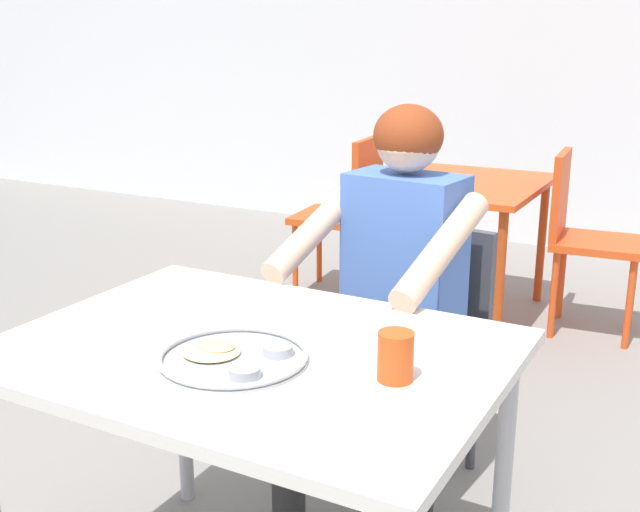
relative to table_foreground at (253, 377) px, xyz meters
name	(u,v)px	position (x,y,z in m)	size (l,w,h in m)	color
table_foreground	(253,377)	(0.00, 0.00, 0.00)	(1.11, 0.82, 0.75)	silver
thali_tray	(234,356)	(0.01, -0.09, 0.09)	(0.32, 0.32, 0.03)	#B7BABF
drinking_cup	(396,355)	(0.35, -0.01, 0.13)	(0.07, 0.07, 0.10)	#D84C19
chair_foreground	(419,330)	(0.06, 0.88, -0.18)	(0.46, 0.43, 0.82)	#3F3F44
diner_foreground	(390,275)	(0.04, 0.67, 0.06)	(0.53, 0.58, 1.22)	#313131
table_background_red	(459,197)	(-0.32, 2.37, -0.05)	(0.81, 0.92, 0.70)	#E04C19
chair_red_left	(349,206)	(-0.93, 2.36, -0.16)	(0.45, 0.45, 0.88)	#CD4917
chair_red_right	(582,230)	(0.29, 2.42, -0.16)	(0.45, 0.42, 0.88)	#D9491B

